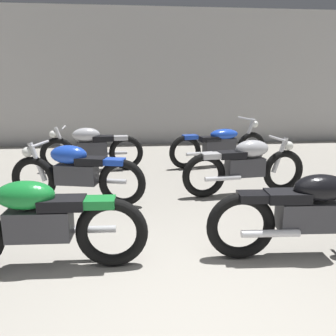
# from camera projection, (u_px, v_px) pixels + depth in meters

# --- Properties ---
(ground_plane) EXTENTS (60.00, 60.00, 0.00)m
(ground_plane) POSITION_uv_depth(u_px,v_px,m) (207.00, 335.00, 2.37)
(ground_plane) COLOR gray
(back_wall) EXTENTS (12.52, 0.24, 3.60)m
(back_wall) POSITION_uv_depth(u_px,v_px,m) (148.00, 78.00, 9.43)
(back_wall) COLOR #BCBAB7
(back_wall) RESTS_ON ground
(motorcycle_left_row_0) EXTENTS (1.97, 0.48, 0.88)m
(motorcycle_left_row_0) POSITION_uv_depth(u_px,v_px,m) (38.00, 222.00, 3.13)
(motorcycle_left_row_0) COLOR black
(motorcycle_left_row_0) RESTS_ON ground
(motorcycle_left_row_1) EXTENTS (1.94, 0.65, 0.88)m
(motorcycle_left_row_1) POSITION_uv_depth(u_px,v_px,m) (76.00, 173.00, 4.84)
(motorcycle_left_row_1) COLOR black
(motorcycle_left_row_1) RESTS_ON ground
(motorcycle_left_row_2) EXTENTS (1.97, 0.48, 0.88)m
(motorcycle_left_row_2) POSITION_uv_depth(u_px,v_px,m) (92.00, 148.00, 6.69)
(motorcycle_left_row_2) COLOR black
(motorcycle_left_row_2) RESTS_ON ground
(motorcycle_right_row_0) EXTENTS (1.97, 0.48, 0.88)m
(motorcycle_right_row_0) POSITION_uv_depth(u_px,v_px,m) (309.00, 213.00, 3.34)
(motorcycle_right_row_0) COLOR black
(motorcycle_right_row_0) RESTS_ON ground
(motorcycle_right_row_1) EXTENTS (1.97, 0.53, 0.88)m
(motorcycle_right_row_1) POSITION_uv_depth(u_px,v_px,m) (246.00, 165.00, 5.26)
(motorcycle_right_row_1) COLOR black
(motorcycle_right_row_1) RESTS_ON ground
(motorcycle_right_row_2) EXTENTS (2.14, 0.80, 0.97)m
(motorcycle_right_row_2) POSITION_uv_depth(u_px,v_px,m) (220.00, 144.00, 7.09)
(motorcycle_right_row_2) COLOR black
(motorcycle_right_row_2) RESTS_ON ground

